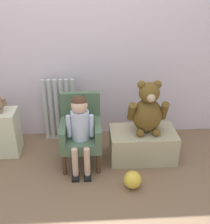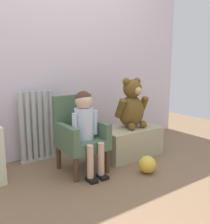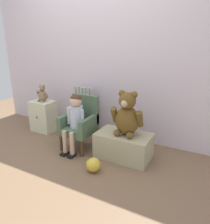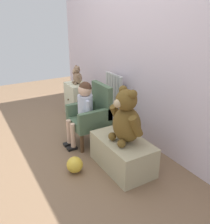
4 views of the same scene
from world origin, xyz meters
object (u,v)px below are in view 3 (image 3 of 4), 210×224
radiator (84,110)px  child_armchair (80,122)px  small_teddy_bear (42,94)px  large_teddy_bear (127,116)px  toy_ball (93,165)px  low_bench (123,146)px  child_figure (75,114)px  small_dresser (43,116)px

radiator → child_armchair: (0.24, -0.44, -0.01)m
radiator → child_armchair: radiator is taller
radiator → small_teddy_bear: (-0.58, -0.25, 0.24)m
large_teddy_bear → toy_ball: (-0.19, -0.45, -0.46)m
low_bench → toy_ball: bearing=-110.1°
large_teddy_bear → toy_ball: large_teddy_bear is taller
child_figure → low_bench: bearing=11.1°
radiator → low_bench: 0.98m
small_dresser → low_bench: bearing=-6.8°
low_bench → child_figure: bearing=-168.9°
child_armchair → child_figure: bearing=-90.0°
child_figure → low_bench: 0.72m
small_dresser → small_teddy_bear: size_ratio=1.85×
child_armchair → large_teddy_bear: bearing=1.6°
large_teddy_bear → low_bench: bearing=-165.0°
child_figure → large_teddy_bear: (0.65, 0.13, 0.05)m
child_armchair → low_bench: 0.65m
child_armchair → toy_ball: bearing=-43.7°
child_figure → small_teddy_bear: (-0.82, 0.30, 0.11)m
toy_ball → small_teddy_bear: bearing=153.8°
child_figure → low_bench: (0.62, 0.12, -0.34)m
child_armchair → low_bench: bearing=0.9°
radiator → child_figure: size_ratio=0.95×
low_bench → toy_ball: low_bench is taller
radiator → toy_ball: bearing=-51.5°
small_dresser → child_armchair: child_armchair is taller
radiator → small_dresser: size_ratio=1.48×
low_bench → small_teddy_bear: (-1.44, 0.18, 0.44)m
radiator → toy_ball: size_ratio=4.48×
child_armchair → large_teddy_bear: size_ratio=1.31×
small_dresser → low_bench: small_dresser is taller
child_armchair → large_teddy_bear: 0.68m
child_armchair → child_figure: child_figure is taller
large_teddy_bear → small_teddy_bear: size_ratio=2.03×
large_teddy_bear → child_armchair: bearing=-178.4°
small_dresser → child_figure: child_figure is taller
small_dresser → child_armchair: bearing=-12.4°
low_bench → large_teddy_bear: 0.39m
small_dresser → child_figure: (0.83, -0.30, 0.25)m
low_bench → radiator: bearing=153.4°
small_dresser → toy_ball: size_ratio=3.03×
small_dresser → low_bench: 1.47m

